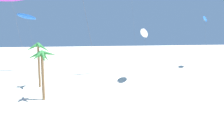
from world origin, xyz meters
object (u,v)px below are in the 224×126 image
Objects in this scene: palm_tree_4 at (38,51)px; palm_tree_3 at (42,60)px; flying_kite_3 at (144,33)px; flying_kite_6 at (205,19)px; flying_kite_1 at (26,16)px.

palm_tree_3 is at bearing -78.98° from palm_tree_4.
flying_kite_3 is 24.32m from flying_kite_6.
flying_kite_1 is (-5.91, 24.30, 7.18)m from palm_tree_3.
palm_tree_3 is 0.65× the size of flying_kite_3.
flying_kite_3 is (18.35, 1.82, 2.77)m from palm_tree_4.
palm_tree_4 is 18.64m from flying_kite_3.
palm_tree_4 is at bearing -174.34° from flying_kite_3.
flying_kite_1 reaches higher than palm_tree_3.
flying_kite_6 is (20.69, 12.26, 3.63)m from flying_kite_3.
flying_kite_1 is 27.78m from flying_kite_3.
flying_kite_1 is at bearing 103.67° from palm_tree_3.
palm_tree_3 is at bearing -76.33° from flying_kite_1.
flying_kite_6 is (39.03, 14.08, 6.40)m from palm_tree_4.
palm_tree_3 is 19.48m from flying_kite_3.
flying_kite_1 is at bearing 104.77° from palm_tree_4.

